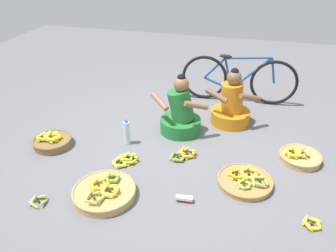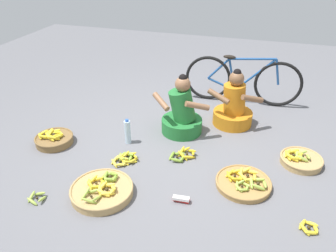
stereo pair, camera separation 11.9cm
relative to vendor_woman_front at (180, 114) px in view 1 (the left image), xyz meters
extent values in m
plane|color=slate|center=(-0.03, -0.30, -0.25)|extent=(10.00, 10.00, 0.00)
cylinder|color=#237233|center=(0.00, 0.00, -0.16)|extent=(0.52, 0.52, 0.18)
cylinder|color=#237233|center=(0.00, 0.00, 0.13)|extent=(0.38, 0.32, 0.44)
sphere|color=#8C6042|center=(0.00, 0.00, 0.41)|extent=(0.19, 0.19, 0.19)
sphere|color=black|center=(0.00, 0.00, 0.48)|extent=(0.10, 0.10, 0.10)
cylinder|color=#8C6042|center=(-0.23, -0.13, 0.20)|extent=(0.28, 0.25, 0.16)
cylinder|color=#8C6042|center=(0.21, -0.11, 0.20)|extent=(0.30, 0.22, 0.16)
cylinder|color=orange|center=(0.60, 0.40, -0.16)|extent=(0.52, 0.52, 0.18)
cylinder|color=orange|center=(0.60, 0.40, 0.12)|extent=(0.34, 0.32, 0.40)
sphere|color=brown|center=(0.60, 0.40, 0.40)|extent=(0.19, 0.19, 0.19)
sphere|color=black|center=(0.60, 0.40, 0.47)|extent=(0.10, 0.10, 0.10)
cylinder|color=brown|center=(0.41, 0.24, 0.20)|extent=(0.31, 0.17, 0.16)
cylinder|color=brown|center=(0.83, 0.30, 0.20)|extent=(0.29, 0.24, 0.16)
torus|color=black|center=(0.12, 1.07, 0.09)|extent=(0.69, 0.08, 0.68)
torus|color=black|center=(1.14, 1.13, 0.09)|extent=(0.69, 0.08, 0.68)
cylinder|color=#1E4C8C|center=(0.79, 1.11, 0.20)|extent=(0.55, 0.06, 0.55)
cylinder|color=#1E4C8C|center=(0.47, 1.09, 0.18)|extent=(0.15, 0.04, 0.49)
cylinder|color=#1E4C8C|center=(0.73, 1.11, 0.44)|extent=(0.65, 0.07, 0.08)
cylinder|color=#1E4C8C|center=(0.32, 1.08, 0.01)|extent=(0.42, 0.05, 0.18)
cylinder|color=#1E4C8C|center=(0.26, 1.08, 0.25)|extent=(0.32, 0.05, 0.35)
cylinder|color=#1E4C8C|center=(1.10, 1.12, 0.28)|extent=(0.11, 0.04, 0.38)
ellipsoid|color=black|center=(0.41, 1.09, 0.45)|extent=(0.18, 0.08, 0.05)
cylinder|color=#A87F47|center=(0.88, -0.86, -0.23)|extent=(0.55, 0.55, 0.05)
torus|color=#A87F47|center=(0.88, -0.86, -0.20)|extent=(0.57, 0.57, 0.02)
ellipsoid|color=#9EB747|center=(1.09, -0.87, -0.17)|extent=(0.06, 0.15, 0.06)
ellipsoid|color=#9EB747|center=(1.01, -0.81, -0.17)|extent=(0.15, 0.06, 0.06)
ellipsoid|color=#9EB747|center=(0.96, -0.89, -0.17)|extent=(0.07, 0.15, 0.07)
ellipsoid|color=#9EB747|center=(1.03, -0.94, -0.17)|extent=(0.15, 0.06, 0.08)
sphere|color=#382D19|center=(1.02, -0.88, -0.17)|extent=(0.03, 0.03, 0.03)
ellipsoid|color=yellow|center=(0.98, -0.77, -0.17)|extent=(0.05, 0.16, 0.06)
ellipsoid|color=yellow|center=(0.95, -0.72, -0.16)|extent=(0.15, 0.11, 0.09)
ellipsoid|color=yellow|center=(0.87, -0.72, -0.17)|extent=(0.15, 0.12, 0.09)
ellipsoid|color=yellow|center=(0.84, -0.78, -0.16)|extent=(0.04, 0.16, 0.10)
ellipsoid|color=yellow|center=(0.87, -0.84, -0.16)|extent=(0.15, 0.11, 0.09)
ellipsoid|color=yellow|center=(0.96, -0.83, -0.17)|extent=(0.15, 0.13, 0.07)
sphere|color=#382D19|center=(0.91, -0.78, -0.17)|extent=(0.03, 0.03, 0.03)
ellipsoid|color=gold|center=(0.85, -0.81, -0.18)|extent=(0.05, 0.14, 0.06)
ellipsoid|color=gold|center=(0.83, -0.78, -0.18)|extent=(0.12, 0.12, 0.05)
ellipsoid|color=gold|center=(0.78, -0.76, -0.17)|extent=(0.14, 0.05, 0.08)
ellipsoid|color=gold|center=(0.73, -0.79, -0.18)|extent=(0.10, 0.14, 0.06)
ellipsoid|color=gold|center=(0.73, -0.85, -0.17)|extent=(0.10, 0.14, 0.07)
ellipsoid|color=gold|center=(0.78, -0.88, -0.17)|extent=(0.14, 0.05, 0.09)
ellipsoid|color=gold|center=(0.82, -0.87, -0.17)|extent=(0.13, 0.10, 0.08)
sphere|color=#382D19|center=(0.79, -0.82, -0.17)|extent=(0.03, 0.03, 0.03)
ellipsoid|color=#9EB747|center=(0.92, -0.96, -0.18)|extent=(0.03, 0.11, 0.05)
ellipsoid|color=#9EB747|center=(0.91, -0.92, -0.18)|extent=(0.11, 0.09, 0.06)
ellipsoid|color=#9EB747|center=(0.85, -0.92, -0.17)|extent=(0.11, 0.09, 0.07)
ellipsoid|color=#9EB747|center=(0.83, -0.97, -0.17)|extent=(0.05, 0.12, 0.07)
ellipsoid|color=#9EB747|center=(0.85, -1.00, -0.17)|extent=(0.11, 0.09, 0.06)
ellipsoid|color=#9EB747|center=(0.90, -1.00, -0.18)|extent=(0.11, 0.08, 0.05)
sphere|color=#382D19|center=(0.88, -0.96, -0.17)|extent=(0.03, 0.03, 0.03)
cylinder|color=brown|center=(-1.41, -0.73, -0.21)|extent=(0.44, 0.44, 0.09)
torus|color=brown|center=(-1.41, -0.73, -0.16)|extent=(0.46, 0.46, 0.02)
ellipsoid|color=yellow|center=(-1.33, -0.74, -0.13)|extent=(0.05, 0.16, 0.08)
ellipsoid|color=yellow|center=(-1.37, -0.67, -0.14)|extent=(0.16, 0.09, 0.07)
ellipsoid|color=yellow|center=(-1.43, -0.68, -0.14)|extent=(0.15, 0.11, 0.06)
ellipsoid|color=yellow|center=(-1.46, -0.73, -0.13)|extent=(0.05, 0.16, 0.09)
ellipsoid|color=yellow|center=(-1.42, -0.80, -0.14)|extent=(0.16, 0.08, 0.06)
ellipsoid|color=yellow|center=(-1.36, -0.80, -0.13)|extent=(0.15, 0.11, 0.09)
sphere|color=#382D19|center=(-1.39, -0.74, -0.13)|extent=(0.03, 0.03, 0.03)
ellipsoid|color=yellow|center=(-1.36, -0.73, -0.13)|extent=(0.06, 0.15, 0.08)
ellipsoid|color=yellow|center=(-1.40, -0.66, -0.13)|extent=(0.15, 0.09, 0.07)
ellipsoid|color=yellow|center=(-1.44, -0.65, -0.13)|extent=(0.15, 0.08, 0.09)
ellipsoid|color=yellow|center=(-1.48, -0.71, -0.13)|extent=(0.06, 0.15, 0.09)
ellipsoid|color=yellow|center=(-1.44, -0.78, -0.13)|extent=(0.15, 0.09, 0.09)
ellipsoid|color=yellow|center=(-1.40, -0.78, -0.13)|extent=(0.15, 0.09, 0.07)
sphere|color=#382D19|center=(-1.42, -0.72, -0.13)|extent=(0.03, 0.03, 0.03)
ellipsoid|color=yellow|center=(-1.46, -0.75, -0.13)|extent=(0.05, 0.13, 0.07)
ellipsoid|color=yellow|center=(-1.51, -0.70, -0.14)|extent=(0.13, 0.06, 0.06)
ellipsoid|color=yellow|center=(-1.56, -0.72, -0.13)|extent=(0.12, 0.12, 0.08)
ellipsoid|color=yellow|center=(-1.55, -0.80, -0.14)|extent=(0.12, 0.12, 0.06)
ellipsoid|color=yellow|center=(-1.49, -0.81, -0.13)|extent=(0.13, 0.09, 0.08)
sphere|color=#382D19|center=(-1.52, -0.76, -0.13)|extent=(0.03, 0.03, 0.03)
ellipsoid|color=gold|center=(-1.36, -0.73, -0.13)|extent=(0.05, 0.13, 0.08)
ellipsoid|color=gold|center=(-1.40, -0.68, -0.13)|extent=(0.13, 0.06, 0.08)
ellipsoid|color=gold|center=(-1.47, -0.74, -0.13)|extent=(0.05, 0.13, 0.08)
ellipsoid|color=gold|center=(-1.40, -0.79, -0.14)|extent=(0.13, 0.06, 0.06)
sphere|color=#382D19|center=(-1.41, -0.73, -0.13)|extent=(0.03, 0.03, 0.03)
cylinder|color=tan|center=(-0.43, -1.40, -0.21)|extent=(0.61, 0.61, 0.08)
torus|color=tan|center=(-0.43, -1.40, -0.17)|extent=(0.62, 0.62, 0.02)
ellipsoid|color=yellow|center=(-0.30, -1.42, -0.14)|extent=(0.05, 0.15, 0.07)
ellipsoid|color=yellow|center=(-0.31, -1.38, -0.14)|extent=(0.13, 0.13, 0.08)
ellipsoid|color=yellow|center=(-0.37, -1.36, -0.14)|extent=(0.15, 0.06, 0.08)
ellipsoid|color=yellow|center=(-0.42, -1.40, -0.14)|extent=(0.09, 0.15, 0.09)
ellipsoid|color=yellow|center=(-0.41, -1.46, -0.14)|extent=(0.11, 0.14, 0.07)
ellipsoid|color=yellow|center=(-0.36, -1.49, -0.14)|extent=(0.15, 0.05, 0.08)
ellipsoid|color=yellow|center=(-0.32, -1.48, -0.14)|extent=(0.14, 0.11, 0.07)
sphere|color=#382D19|center=(-0.36, -1.43, -0.14)|extent=(0.04, 0.04, 0.04)
ellipsoid|color=#8CAD38|center=(-0.36, -1.24, -0.14)|extent=(0.05, 0.12, 0.06)
ellipsoid|color=#8CAD38|center=(-0.39, -1.20, -0.14)|extent=(0.13, 0.08, 0.08)
ellipsoid|color=#8CAD38|center=(-0.44, -1.20, -0.15)|extent=(0.12, 0.10, 0.06)
ellipsoid|color=#8CAD38|center=(-0.46, -1.25, -0.14)|extent=(0.04, 0.12, 0.08)
ellipsoid|color=#8CAD38|center=(-0.44, -1.29, -0.15)|extent=(0.12, 0.11, 0.06)
ellipsoid|color=#8CAD38|center=(-0.38, -1.29, -0.14)|extent=(0.12, 0.10, 0.08)
sphere|color=#382D19|center=(-0.41, -1.25, -0.14)|extent=(0.04, 0.04, 0.04)
ellipsoid|color=yellow|center=(-0.44, -1.36, -0.15)|extent=(0.06, 0.14, 0.05)
ellipsoid|color=yellow|center=(-0.45, -1.33, -0.15)|extent=(0.11, 0.13, 0.06)
ellipsoid|color=yellow|center=(-0.51, -1.31, -0.14)|extent=(0.14, 0.06, 0.08)
ellipsoid|color=yellow|center=(-0.56, -1.34, -0.14)|extent=(0.09, 0.13, 0.08)
ellipsoid|color=yellow|center=(-0.55, -1.41, -0.14)|extent=(0.11, 0.13, 0.08)
ellipsoid|color=yellow|center=(-0.52, -1.42, -0.14)|extent=(0.14, 0.08, 0.08)
ellipsoid|color=yellow|center=(-0.46, -1.42, -0.15)|extent=(0.13, 0.11, 0.07)
sphere|color=#382D19|center=(-0.50, -1.37, -0.15)|extent=(0.03, 0.03, 0.03)
ellipsoid|color=#9EB747|center=(-0.39, -1.56, -0.14)|extent=(0.05, 0.15, 0.08)
ellipsoid|color=#9EB747|center=(-0.47, -1.49, -0.14)|extent=(0.15, 0.06, 0.08)
ellipsoid|color=#9EB747|center=(-0.52, -1.54, -0.14)|extent=(0.06, 0.15, 0.08)
ellipsoid|color=#9EB747|center=(-0.44, -1.62, -0.14)|extent=(0.15, 0.06, 0.08)
sphere|color=#382D19|center=(-0.46, -1.55, -0.15)|extent=(0.03, 0.03, 0.03)
cylinder|color=tan|center=(1.46, -0.28, -0.21)|extent=(0.45, 0.45, 0.07)
torus|color=tan|center=(1.46, -0.28, -0.18)|extent=(0.46, 0.46, 0.02)
ellipsoid|color=#9EB747|center=(1.52, -0.28, -0.15)|extent=(0.06, 0.14, 0.07)
ellipsoid|color=#9EB747|center=(1.45, -0.23, -0.14)|extent=(0.14, 0.06, 0.09)
ellipsoid|color=#9EB747|center=(1.40, -0.28, -0.15)|extent=(0.05, 0.14, 0.07)
ellipsoid|color=#9EB747|center=(1.46, -0.34, -0.14)|extent=(0.14, 0.04, 0.08)
sphere|color=#382D19|center=(1.46, -0.28, -0.15)|extent=(0.03, 0.03, 0.03)
ellipsoid|color=yellow|center=(1.44, -0.30, -0.15)|extent=(0.05, 0.16, 0.07)
ellipsoid|color=yellow|center=(1.40, -0.23, -0.15)|extent=(0.16, 0.11, 0.07)
ellipsoid|color=yellow|center=(1.35, -0.23, -0.14)|extent=(0.16, 0.07, 0.09)
ellipsoid|color=yellow|center=(1.31, -0.27, -0.15)|extent=(0.09, 0.16, 0.06)
ellipsoid|color=yellow|center=(1.31, -0.32, -0.14)|extent=(0.10, 0.16, 0.08)
ellipsoid|color=yellow|center=(1.35, -0.36, -0.14)|extent=(0.16, 0.08, 0.09)
ellipsoid|color=yellow|center=(1.40, -0.35, -0.15)|extent=(0.16, 0.11, 0.08)
sphere|color=#382D19|center=(1.37, -0.30, -0.15)|extent=(0.04, 0.04, 0.04)
ellipsoid|color=#9EB747|center=(-0.94, -1.65, -0.22)|extent=(0.03, 0.13, 0.07)
ellipsoid|color=#9EB747|center=(-1.01, -1.59, -0.22)|extent=(0.14, 0.05, 0.07)
ellipsoid|color=#9EB747|center=(-1.06, -1.65, -0.22)|extent=(0.04, 0.13, 0.07)
ellipsoid|color=#9EB747|center=(-1.01, -1.71, -0.22)|extent=(0.14, 0.06, 0.07)
sphere|color=#382D19|center=(-1.00, -1.65, -0.23)|extent=(0.03, 0.03, 0.03)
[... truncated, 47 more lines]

